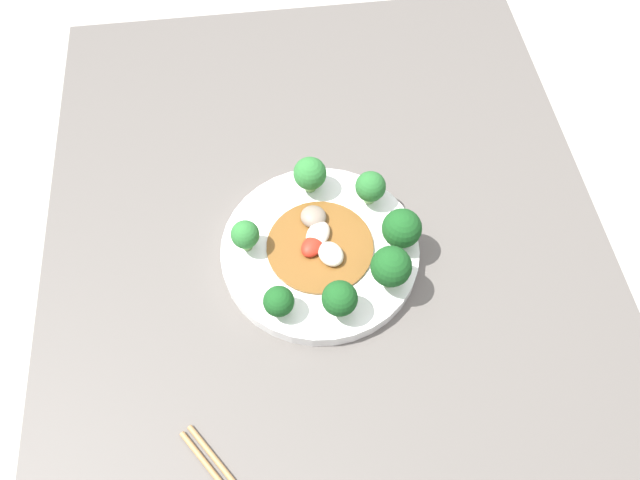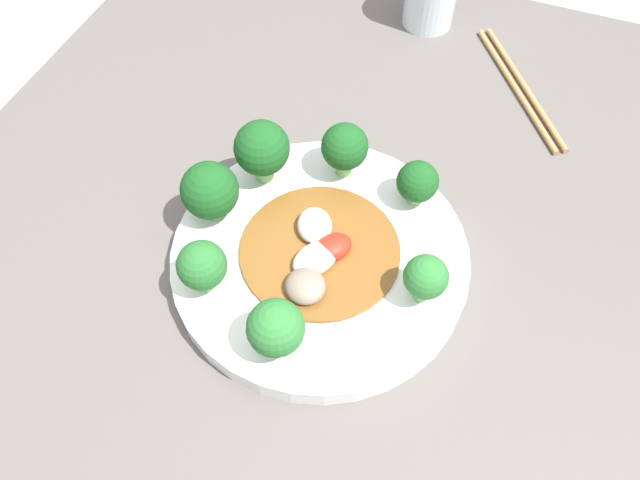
% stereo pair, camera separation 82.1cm
% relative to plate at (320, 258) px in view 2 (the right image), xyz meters
% --- Properties ---
extents(ground_plane, '(8.00, 8.00, 0.00)m').
position_rel_plate_xyz_m(ground_plane, '(0.02, -0.01, -0.73)').
color(ground_plane, '#B7B2A8').
extents(table, '(1.07, 0.85, 0.71)m').
position_rel_plate_xyz_m(table, '(0.02, -0.01, -0.37)').
color(table, '#5B5651').
rests_on(table, ground_plane).
extents(plate, '(0.29, 0.29, 0.02)m').
position_rel_plate_xyz_m(plate, '(0.00, 0.00, 0.00)').
color(plate, white).
rests_on(plate, table).
extents(broccoli_west, '(0.05, 0.05, 0.06)m').
position_rel_plate_xyz_m(broccoli_west, '(-0.10, -0.02, 0.05)').
color(broccoli_west, '#7AAD5B').
rests_on(broccoli_west, plate).
extents(broccoli_southeast, '(0.05, 0.05, 0.06)m').
position_rel_plate_xyz_m(broccoli_southeast, '(0.07, -0.08, 0.05)').
color(broccoli_southeast, '#89B76B').
rests_on(broccoli_southeast, plate).
extents(broccoli_south, '(0.06, 0.06, 0.07)m').
position_rel_plate_xyz_m(broccoli_south, '(-0.01, -0.12, 0.05)').
color(broccoli_south, '#89B76B').
rests_on(broccoli_south, plate).
extents(broccoli_northwest, '(0.04, 0.04, 0.05)m').
position_rel_plate_xyz_m(broccoli_northwest, '(-0.09, 0.07, 0.04)').
color(broccoli_northwest, '#89B76B').
rests_on(broccoli_northwest, plate).
extents(broccoli_north, '(0.04, 0.04, 0.06)m').
position_rel_plate_xyz_m(broccoli_north, '(0.01, 0.11, 0.05)').
color(broccoli_north, '#70A356').
rests_on(broccoli_north, plate).
extents(broccoli_southwest, '(0.06, 0.06, 0.07)m').
position_rel_plate_xyz_m(broccoli_southwest, '(-0.07, -0.09, 0.05)').
color(broccoli_southwest, '#70A356').
rests_on(broccoli_southwest, plate).
extents(broccoli_east, '(0.05, 0.05, 0.06)m').
position_rel_plate_xyz_m(broccoli_east, '(0.11, 0.00, 0.05)').
color(broccoli_east, '#7AAD5B').
rests_on(broccoli_east, plate).
extents(stirfry_center, '(0.16, 0.16, 0.02)m').
position_rel_plate_xyz_m(stirfry_center, '(0.01, -0.00, 0.02)').
color(stirfry_center, brown).
rests_on(stirfry_center, plate).
extents(chopsticks, '(0.19, 0.14, 0.01)m').
position_rel_plate_xyz_m(chopsticks, '(-0.33, 0.14, -0.01)').
color(chopsticks, '#AD7F4C').
rests_on(chopsticks, table).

